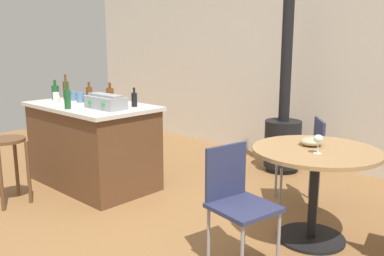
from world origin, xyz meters
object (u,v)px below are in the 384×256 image
bottle_2 (67,98)px  dining_table (315,171)px  cup_1 (89,101)px  wine_glass (318,140)px  folding_chair_left (305,155)px  bottle_0 (55,92)px  cup_2 (81,97)px  cup_3 (74,96)px  folding_chair_near (237,198)px  kitchen_island (93,145)px  wooden_stool (7,155)px  cup_4 (121,100)px  wood_stove (283,131)px  bottle_5 (134,99)px  toolbox (106,102)px  bottle_4 (89,93)px  bottle_3 (66,90)px  cup_0 (56,97)px  serving_bowl (311,141)px  bottle_1 (110,95)px

bottle_2 → dining_table: bearing=18.5°
cup_1 → wine_glass: 2.46m
folding_chair_left → bottle_0: 2.87m
cup_2 → cup_3: bearing=170.3°
folding_chair_near → bottle_0: bearing=175.6°
kitchen_island → wooden_stool: size_ratio=2.24×
cup_4 → wood_stove: bearing=57.5°
folding_chair_left → bottle_5: 1.80m
bottle_2 → cup_4: 0.58m
toolbox → bottle_4: (-0.64, 0.23, 0.01)m
bottle_3 → kitchen_island: bearing=-4.2°
bottle_2 → cup_3: 0.62m
bottle_0 → cup_2: bearing=13.1°
cup_1 → cup_2: bearing=166.7°
dining_table → cup_1: size_ratio=8.48×
wood_stove → bottle_5: bearing=-115.8°
wood_stove → bottle_4: bearing=-132.2°
cup_0 → cup_4: (0.67, 0.39, -0.01)m
cup_2 → wooden_stool: bearing=-84.1°
bottle_4 → bottle_5: size_ratio=1.06×
bottle_3 → cup_3: bottle_3 is taller
cup_4 → wine_glass: size_ratio=0.75×
folding_chair_left → cup_2: (-2.21, -1.04, 0.46)m
folding_chair_near → bottle_2: size_ratio=3.13×
wood_stove → folding_chair_left: bearing=-47.9°
bottle_5 → cup_0: bearing=-157.6°
bottle_5 → cup_2: bearing=-163.3°
kitchen_island → bottle_3: bottle_3 is taller
dining_table → serving_bowl: 0.24m
dining_table → bottle_1: size_ratio=4.43×
bottle_5 → cup_3: bearing=-168.6°
cup_3 → kitchen_island: bearing=-6.6°
bottle_5 → folding_chair_near: bearing=-16.5°
bottle_1 → bottle_3: 0.62m
bottle_1 → wine_glass: 2.44m
folding_chair_left → toolbox: toolbox is taller
dining_table → folding_chair_near: (-0.20, -0.73, -0.07)m
kitchen_island → cup_0: bearing=-160.7°
cup_3 → bottle_5: bearing=11.4°
bottle_0 → cup_3: (0.21, 0.12, -0.04)m
cup_3 → cup_2: bearing=-9.7°
bottle_1 → folding_chair_left: bearing=22.7°
bottle_0 → cup_1: 0.64m
wooden_stool → wood_stove: wood_stove is taller
bottle_4 → folding_chair_near: bearing=-10.5°
dining_table → cup_0: (-2.84, -0.59, 0.38)m
cup_2 → bottle_0: bearing=-166.9°
cup_0 → cup_3: 0.21m
kitchen_island → cup_3: cup_3 is taller
bottle_5 → serving_bowl: 1.88m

